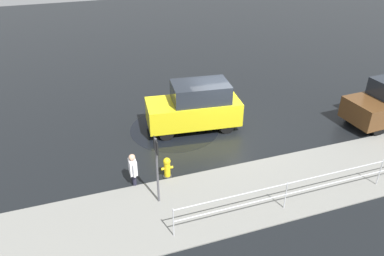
{
  "coord_description": "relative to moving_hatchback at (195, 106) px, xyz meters",
  "views": [
    {
      "loc": [
        5.97,
        12.77,
        8.1
      ],
      "look_at": [
        1.89,
        0.92,
        0.9
      ],
      "focal_mm": 35.0,
      "sensor_mm": 36.0,
      "label": 1
    }
  ],
  "objects": [
    {
      "name": "moving_hatchback",
      "position": [
        0.0,
        0.0,
        0.0
      ],
      "size": [
        4.07,
        2.13,
        2.06
      ],
      "color": "yellow",
      "rests_on": "ground"
    },
    {
      "name": "pedestrian",
      "position": [
        3.29,
        3.02,
        -0.34
      ],
      "size": [
        0.24,
        0.57,
        1.22
      ],
      "color": "silver",
      "rests_on": "ground"
    },
    {
      "name": "fire_hydrant",
      "position": [
        2.1,
        3.01,
        -0.63
      ],
      "size": [
        0.42,
        0.31,
        0.8
      ],
      "color": "gold",
      "rests_on": "ground"
    },
    {
      "name": "kerb_strip",
      "position": [
        -1.24,
        4.76,
        -1.01
      ],
      "size": [
        24.0,
        3.2,
        0.04
      ],
      "primitive_type": "cube",
      "color": "slate",
      "rests_on": "ground"
    },
    {
      "name": "metal_railing",
      "position": [
        -2.74,
        5.79,
        -0.28
      ],
      "size": [
        10.89,
        0.04,
        1.05
      ],
      "color": "#B7BABF",
      "rests_on": "ground"
    },
    {
      "name": "ground_plane",
      "position": [
        -1.24,
        0.56,
        -1.03
      ],
      "size": [
        60.0,
        60.0,
        0.0
      ],
      "primitive_type": "plane",
      "color": "black"
    },
    {
      "name": "sign_post",
      "position": [
        2.71,
        4.18,
        0.55
      ],
      "size": [
        0.07,
        0.44,
        2.4
      ],
      "color": "#4C4C51",
      "rests_on": "ground"
    },
    {
      "name": "puddle_patch",
      "position": [
        0.87,
        -0.2,
        -1.02
      ],
      "size": [
        3.85,
        3.85,
        0.01
      ],
      "primitive_type": "cylinder",
      "color": "black",
      "rests_on": "ground"
    }
  ]
}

